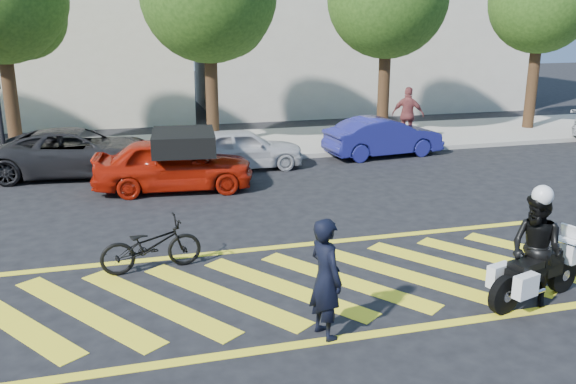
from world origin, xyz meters
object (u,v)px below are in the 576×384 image
object	(u,v)px
parked_mid_right	(243,148)
parked_right	(383,137)
red_convertible	(174,164)
officer_bike	(326,278)
parked_mid_left	(78,152)
bicycle	(151,245)
officer_moto	(536,250)
police_motorcycle	(535,274)

from	to	relation	value
parked_mid_right	parked_right	bearing A→B (deg)	-82.92
red_convertible	parked_mid_right	xyz separation A→B (m)	(2.26, 1.91, -0.09)
parked_right	officer_bike	bearing A→B (deg)	145.81
parked_mid_left	parked_right	world-z (taller)	parked_mid_left
bicycle	parked_right	xyz separation A→B (m)	(8.06, 7.79, 0.17)
officer_moto	officer_bike	bearing A→B (deg)	-105.18
bicycle	parked_right	distance (m)	11.21
bicycle	red_convertible	world-z (taller)	red_convertible
parked_mid_left	parked_mid_right	world-z (taller)	parked_mid_left
bicycle	officer_bike	bearing A→B (deg)	-151.76
officer_bike	parked_right	xyz separation A→B (m)	(5.77, 10.93, -0.25)
police_motorcycle	parked_right	xyz separation A→B (m)	(2.16, 10.81, 0.14)
officer_bike	bicycle	size ratio (longest dim) A/B	0.98
officer_bike	police_motorcycle	world-z (taller)	officer_bike
police_motorcycle	bicycle	bearing A→B (deg)	135.69
officer_moto	police_motorcycle	bearing A→B (deg)	40.14
officer_bike	bicycle	world-z (taller)	officer_bike
parked_mid_left	police_motorcycle	bearing A→B (deg)	-138.28
parked_mid_left	red_convertible	bearing A→B (deg)	-126.29
parked_mid_right	parked_mid_left	bearing A→B (deg)	85.56
parked_mid_left	parked_mid_right	distance (m)	4.86
officer_moto	parked_mid_right	world-z (taller)	officer_moto
police_motorcycle	red_convertible	bearing A→B (deg)	103.52
bicycle	parked_mid_right	bearing A→B (deg)	-31.36
officer_bike	parked_right	distance (m)	12.36
officer_bike	parked_mid_right	size ratio (longest dim) A/B	0.49
officer_bike	officer_moto	size ratio (longest dim) A/B	0.98
police_motorcycle	parked_right	world-z (taller)	parked_right
bicycle	parked_right	size ratio (longest dim) A/B	0.47
officer_moto	parked_mid_right	bearing A→B (deg)	177.60
bicycle	officer_moto	xyz separation A→B (m)	(5.89, -3.01, 0.43)
police_motorcycle	parked_right	distance (m)	11.03
police_motorcycle	parked_mid_right	bearing A→B (deg)	87.66
officer_moto	parked_mid_left	xyz separation A→B (m)	(-7.55, 10.80, -0.23)
bicycle	parked_mid_right	world-z (taller)	parked_mid_right
officer_bike	parked_right	bearing A→B (deg)	-42.20
police_motorcycle	parked_mid_left	bearing A→B (deg)	107.80
officer_bike	parked_right	world-z (taller)	officer_bike
red_convertible	parked_right	world-z (taller)	red_convertible
police_motorcycle	parked_mid_left	world-z (taller)	parked_mid_left
officer_moto	parked_right	world-z (taller)	officer_moto
red_convertible	parked_mid_right	distance (m)	2.96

